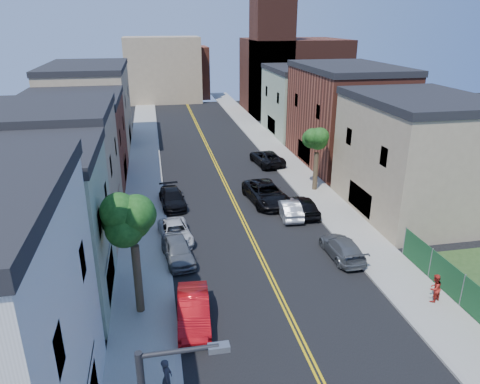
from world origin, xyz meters
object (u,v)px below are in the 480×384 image
red_sedan (194,310)px  grey_car_left (178,250)px  grey_car_right (342,248)px  pedestrian_right (435,288)px  dark_car_right_far (267,158)px  white_pickup (175,232)px  black_car_left (172,198)px  black_suv_lane (266,193)px  silver_car_right (289,208)px  pedestrian_left (167,377)px  black_car_right (304,206)px

red_sedan → grey_car_left: size_ratio=1.06×
grey_car_right → pedestrian_right: (2.92, -6.01, 0.31)m
dark_car_right_far → pedestrian_right: (2.80, -27.04, 0.21)m
white_pickup → grey_car_left: (0.00, -3.00, 0.12)m
grey_car_right → dark_car_right_far: dark_car_right_far is taller
pedestrian_right → grey_car_right: bearing=-86.5°
grey_car_left → black_car_left: grey_car_left is taller
red_sedan → pedestrian_right: (13.43, -0.83, 0.22)m
red_sedan → grey_car_right: bearing=30.1°
dark_car_right_far → black_suv_lane: black_suv_lane is taller
silver_car_right → grey_car_right: bearing=106.3°
black_car_left → pedestrian_left: (-1.33, -21.10, 0.34)m
silver_car_right → pedestrian_right: (4.50, -13.09, 0.28)m
grey_car_right → black_suv_lane: 10.68m
black_car_right → silver_car_right: size_ratio=1.02×
grey_car_right → pedestrian_right: size_ratio=2.78×
grey_car_left → pedestrian_left: (-1.20, -11.57, 0.29)m
dark_car_right_far → black_suv_lane: bearing=68.2°
pedestrian_right → dark_car_right_far: bearing=-106.5°
dark_car_right_far → pedestrian_right: size_ratio=3.33×
red_sedan → grey_car_left: red_sedan is taller
dark_car_right_far → black_car_left: bearing=35.0°
black_car_left → black_car_right: bearing=-24.9°
red_sedan → black_car_right: bearing=54.4°
pedestrian_left → silver_car_right: bearing=-22.2°
pedestrian_left → pedestrian_right: pedestrian_left is taller
grey_car_left → dark_car_right_far: dark_car_right_far is taller
red_sedan → pedestrian_left: size_ratio=2.63×
black_car_left → pedestrian_right: 21.94m
black_car_left → grey_car_right: bearing=-50.9°
dark_car_right_far → pedestrian_right: 27.19m
black_car_left → silver_car_right: size_ratio=1.12×
dark_car_right_far → pedestrian_right: bearing=88.7°
silver_car_right → pedestrian_right: 13.84m
grey_car_right → black_car_left: bearing=-46.7°
black_car_right → pedestrian_right: 13.70m
black_car_right → silver_car_right: bearing=9.7°
grey_car_left → black_car_right: bearing=21.0°
black_car_left → red_sedan: bearing=-94.0°
white_pickup → pedestrian_left: (-1.20, -14.57, 0.41)m
red_sedan → pedestrian_left: 5.03m
white_pickup → silver_car_right: size_ratio=1.06×
black_car_left → dark_car_right_far: bearing=37.4°
silver_car_right → black_car_left: bearing=-20.3°
grey_car_right → red_sedan: bearing=25.6°
grey_car_right → black_car_right: size_ratio=1.07×
grey_car_right → dark_car_right_far: size_ratio=0.83×
white_pickup → grey_car_right: 11.82m
grey_car_right → black_suv_lane: bearing=-76.2°
white_pickup → black_car_left: bearing=82.8°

